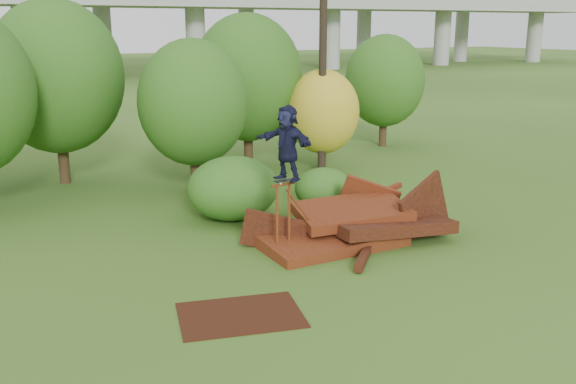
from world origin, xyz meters
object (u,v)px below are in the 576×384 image
skater (287,143)px  flat_plate (240,315)px  utility_pole (323,22)px  scrap_pile (355,226)px

skater → flat_plate: bearing=-63.1°
skater → utility_pole: size_ratio=0.16×
flat_plate → utility_pole: size_ratio=0.21×
scrap_pile → flat_plate: size_ratio=2.48×
flat_plate → scrap_pile: bearing=31.6°
scrap_pile → skater: 3.06m
scrap_pile → flat_plate: (-4.38, -2.69, -0.38)m
flat_plate → utility_pole: 13.62m
skater → flat_plate: 4.47m
flat_plate → utility_pole: utility_pole is taller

